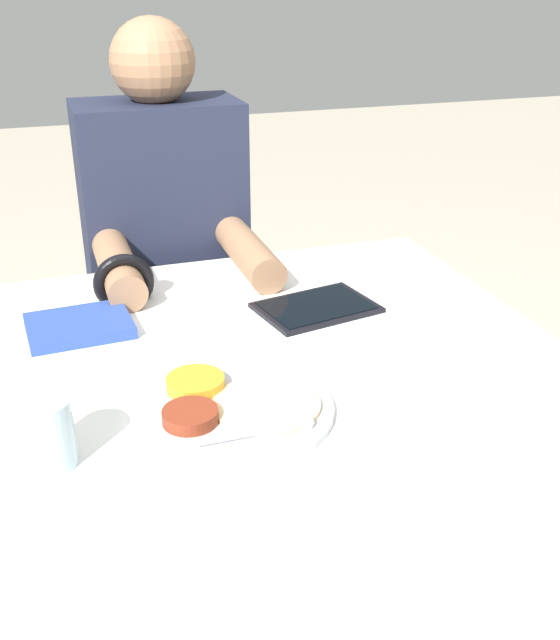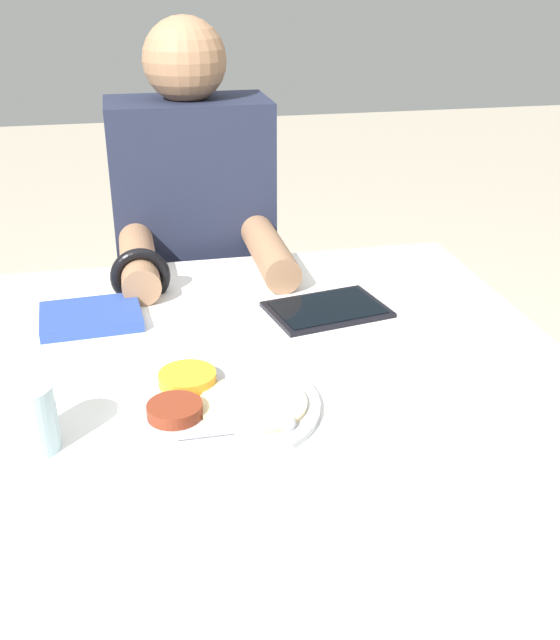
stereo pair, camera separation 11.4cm
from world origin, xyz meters
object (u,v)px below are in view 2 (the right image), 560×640
Objects in this scene: person_diner at (197,304)px; red_notebook at (91,317)px; thali_tray at (217,404)px; drinking_glass at (30,418)px; tablet_device at (327,309)px.

red_notebook is at bearing -118.28° from person_diner.
thali_tray is 0.25m from drinking_glass.
drinking_glass reaches higher than tablet_device.
red_notebook is 0.49m from person_diner.
tablet_device is 0.19× the size of person_diner.
drinking_glass is at bearing -110.23° from person_diner.
red_notebook is 0.41m from tablet_device.
drinking_glass reaches higher than thali_tray.
person_diner is (-0.19, 0.45, -0.17)m from tablet_device.
red_notebook is 0.15× the size of person_diner.
tablet_device is (0.23, 0.28, -0.00)m from thali_tray.
drinking_glass reaches higher than red_notebook.
tablet_device is 0.57m from drinking_glass.
thali_tray is at bearing -61.73° from red_notebook.
person_diner is at bearing 61.72° from red_notebook.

